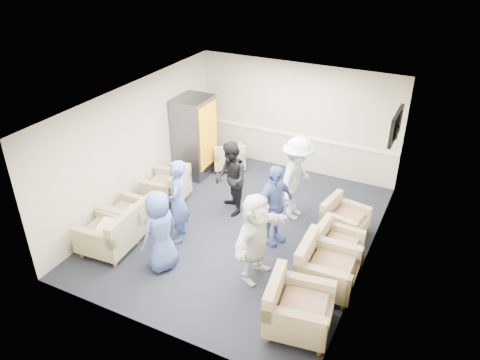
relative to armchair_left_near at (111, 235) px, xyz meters
The scene contains 25 objects.
floor 2.59m from the armchair_left_near, 43.24° to the left, with size 6.00×6.00×0.00m, color black.
ceiling 3.47m from the armchair_left_near, 43.24° to the left, with size 6.00×6.00×0.00m, color silver.
back_wall 5.21m from the armchair_left_near, 68.56° to the left, with size 5.00×0.02×2.70m, color #C1B5A0.
front_wall 2.45m from the armchair_left_near, 33.64° to the right, with size 5.00×0.02×2.70m, color #C1B5A0.
left_wall 2.11m from the armchair_left_near, 109.78° to the left, with size 0.02×6.00×2.70m, color #C1B5A0.
right_wall 4.81m from the armchair_left_near, 21.91° to the left, with size 0.02×6.00×2.70m, color #C1B5A0.
chair_rail 5.12m from the armchair_left_near, 68.48° to the left, with size 4.98×0.04×0.06m, color white.
tv 5.83m from the armchair_left_near, 39.56° to the left, with size 0.10×1.00×0.58m.
armchair_left_near is the anchor object (origin of this frame).
armchair_left_mid 0.65m from the armchair_left_near, 93.26° to the left, with size 0.88×0.88×0.69m.
armchair_left_far 1.98m from the armchair_left_near, 91.38° to the left, with size 0.96×0.96×0.69m.
armchair_right_near 3.79m from the armchair_left_near, ahead, with size 1.09×1.09×0.76m.
armchair_right_midnear 3.97m from the armchair_left_near, 12.15° to the left, with size 0.98×0.98×0.76m.
armchair_right_midfar 4.17m from the armchair_left_near, 23.02° to the left, with size 0.82×0.82×0.62m.
armchair_right_far 4.50m from the armchair_left_near, 34.26° to the left, with size 0.90×0.90×0.62m.
armchair_corner 4.01m from the armchair_left_near, 84.25° to the left, with size 1.08×1.08×0.62m.
vending_machine 3.49m from the armchair_left_near, 93.75° to the left, with size 0.79×0.92×1.95m.
backpack 1.58m from the armchair_left_near, 79.90° to the left, with size 0.28×0.20×0.47m.
pillow 0.19m from the armchair_left_near, 160.19° to the right, with size 0.47×0.35×0.13m, color silver.
person_front_left 1.19m from the armchair_left_near, ahead, with size 0.76×0.49×1.55m, color #42569E.
person_mid_left 1.39m from the armchair_left_near, 44.82° to the left, with size 0.62×0.41×1.70m, color #42569E.
person_back_left 2.66m from the armchair_left_near, 58.12° to the left, with size 0.79×0.61×1.62m, color black.
person_back_right 3.82m from the armchair_left_near, 44.99° to the left, with size 1.17×0.67×1.81m, color white.
person_mid_right 3.11m from the armchair_left_near, 32.33° to the left, with size 0.97×0.40×1.65m, color #42569E.
person_front_right 2.82m from the armchair_left_near, 12.07° to the left, with size 1.53×0.49×1.65m, color silver.
Camera 1 is at (3.49, -7.06, 5.54)m, focal length 35.00 mm.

